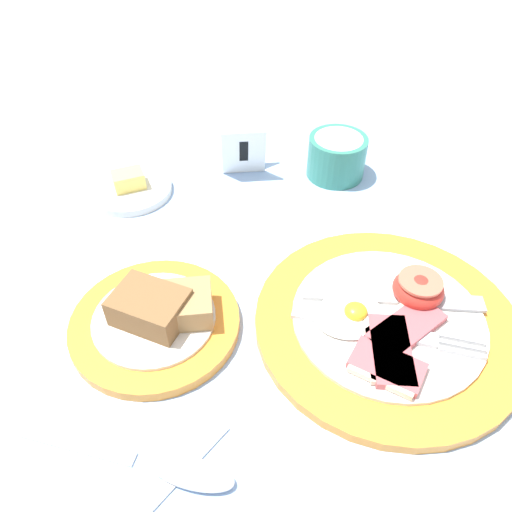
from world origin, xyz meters
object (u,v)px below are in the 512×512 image
at_px(butter_dish, 130,188).
at_px(number_card, 243,148).
at_px(teaspoon_near_cup, 160,465).
at_px(breakfast_plate, 388,321).
at_px(bread_plate, 158,317).
at_px(sugar_cup, 337,155).

xyz_separation_m(butter_dish, number_card, (0.16, 0.02, 0.03)).
bearing_deg(teaspoon_near_cup, butter_dish, 118.41).
xyz_separation_m(breakfast_plate, bread_plate, (-0.23, 0.04, 0.00)).
relative_size(butter_dish, number_card, 1.50).
relative_size(bread_plate, teaspoon_near_cup, 0.94).
bearing_deg(teaspoon_near_cup, sugar_cup, 80.35).
relative_size(breakfast_plate, number_card, 3.64).
bearing_deg(bread_plate, butter_dish, 96.83).
xyz_separation_m(bread_plate, number_card, (0.13, 0.26, 0.02)).
bearing_deg(butter_dish, sugar_cup, -1.43).
xyz_separation_m(bread_plate, teaspoon_near_cup, (-0.00, -0.15, -0.01)).
distance_m(sugar_cup, number_card, 0.13).
distance_m(number_card, teaspoon_near_cup, 0.43).
xyz_separation_m(sugar_cup, teaspoon_near_cup, (-0.26, -0.38, -0.03)).
xyz_separation_m(sugar_cup, number_card, (-0.13, 0.03, 0.01)).
height_order(sugar_cup, number_card, number_card).
relative_size(breakfast_plate, sugar_cup, 3.36).
distance_m(bread_plate, teaspoon_near_cup, 0.15).
relative_size(sugar_cup, teaspoon_near_cup, 0.44).
distance_m(breakfast_plate, bread_plate, 0.23).
xyz_separation_m(bread_plate, butter_dish, (-0.03, 0.24, -0.01)).
bearing_deg(sugar_cup, teaspoon_near_cup, -124.46).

